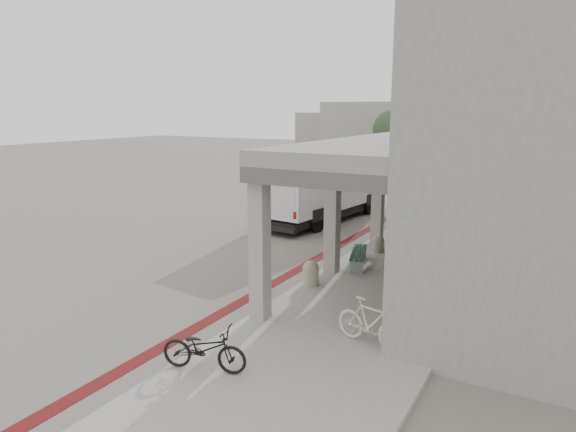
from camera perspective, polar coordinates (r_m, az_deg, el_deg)
The scene contains 14 objects.
ground at distance 16.09m, azimuth -2.77°, elevation -5.85°, with size 120.00×120.00×0.00m, color slate.
bike_lane_stripe at distance 17.31m, azimuth 3.57°, elevation -4.56°, with size 0.35×40.00×0.01m, color #5B1213.
sidewalk at distance 14.47m, azimuth 10.94°, elevation -7.87°, with size 4.40×28.00×0.12m, color gray.
transit_building at distance 17.61m, azimuth 24.93°, elevation 5.91°, with size 7.60×17.00×7.00m.
distant_backdrop at distance 50.15m, azimuth 16.66°, elevation 8.86°, with size 28.00×10.00×6.50m.
tree_left at distance 43.09m, azimuth 11.51°, elevation 9.34°, with size 3.20×3.20×4.80m.
tree_mid at distance 43.47m, azimuth 21.26°, elevation 8.80°, with size 3.20×3.20×4.80m.
fedex_truck at distance 22.64m, azimuth 3.78°, elevation 3.73°, with size 3.19×7.71×3.19m.
bench at distance 16.06m, azimuth 7.82°, elevation -4.36°, with size 0.95×1.92×0.44m.
bollard_near at distance 14.24m, azimuth 2.55°, elevation -6.30°, with size 0.45×0.45×0.67m.
bollard_far at distance 17.67m, azimuth 10.00°, elevation -3.01°, with size 0.39×0.39×0.58m.
utility_cabinet at distance 16.17m, azimuth 14.40°, elevation -3.88°, with size 0.44×0.59×0.98m, color slate.
bicycle_black at distance 9.88m, azimuth -9.30°, elevation -14.33°, with size 0.57×1.65×0.87m, color black.
bicycle_cream at distance 10.78m, azimuth 9.16°, elevation -11.65°, with size 0.47×1.65×0.99m, color beige.
Camera 1 is at (8.13, -13.00, 4.89)m, focal length 32.00 mm.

